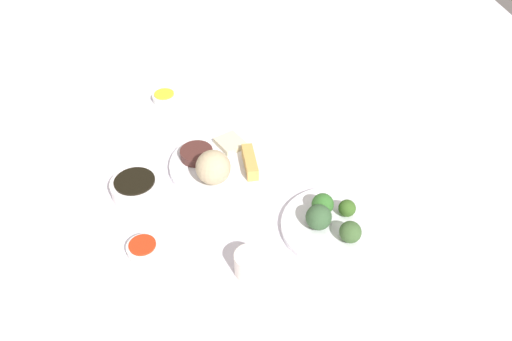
% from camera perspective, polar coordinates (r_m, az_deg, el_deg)
% --- Properties ---
extents(tabletop, '(2.20, 2.20, 0.02)m').
position_cam_1_polar(tabletop, '(1.29, -2.57, 0.51)').
color(tabletop, white).
rests_on(tabletop, ground).
extents(main_plate, '(0.26, 0.26, 0.02)m').
position_cam_1_polar(main_plate, '(1.27, -3.61, 0.66)').
color(main_plate, white).
rests_on(main_plate, tabletop).
extents(rice_scoop, '(0.08, 0.08, 0.08)m').
position_cam_1_polar(rice_scoop, '(1.19, -4.73, 0.35)').
color(rice_scoop, tan).
rests_on(rice_scoop, main_plate).
extents(spring_roll, '(0.10, 0.03, 0.03)m').
position_cam_1_polar(spring_roll, '(1.24, -0.67, 0.94)').
color(spring_roll, '#D9A751').
rests_on(spring_roll, main_plate).
extents(crab_rangoon_wonton, '(0.09, 0.08, 0.01)m').
position_cam_1_polar(crab_rangoon_wonton, '(1.31, -2.71, 3.04)').
color(crab_rangoon_wonton, beige).
rests_on(crab_rangoon_wonton, main_plate).
extents(stir_fry_heap, '(0.08, 0.08, 0.02)m').
position_cam_1_polar(stir_fry_heap, '(1.28, -6.54, 1.84)').
color(stir_fry_heap, '#4C2722').
rests_on(stir_fry_heap, main_plate).
extents(broccoli_plate, '(0.24, 0.24, 0.01)m').
position_cam_1_polar(broccoli_plate, '(1.14, 8.75, -6.12)').
color(broccoli_plate, white).
rests_on(broccoli_plate, tabletop).
extents(broccoli_floret_0, '(0.04, 0.04, 0.04)m').
position_cam_1_polar(broccoli_floret_0, '(1.14, 9.96, -4.09)').
color(broccoli_floret_0, '#385F21').
rests_on(broccoli_floret_0, broccoli_plate).
extents(broccoli_floret_1, '(0.05, 0.05, 0.05)m').
position_cam_1_polar(broccoli_floret_1, '(1.09, 10.31, -6.66)').
color(broccoli_floret_1, '#3C5C2E').
rests_on(broccoli_floret_1, broccoli_plate).
extents(broccoli_floret_2, '(0.06, 0.06, 0.06)m').
position_cam_1_polar(broccoli_floret_2, '(1.10, 6.89, -5.12)').
color(broccoli_floret_2, '#365834').
rests_on(broccoli_floret_2, broccoli_plate).
extents(broccoli_floret_4, '(0.05, 0.05, 0.05)m').
position_cam_1_polar(broccoli_floret_4, '(1.14, 7.33, -3.69)').
color(broccoli_floret_4, '#336D2A').
rests_on(broccoli_floret_4, broccoli_plate).
extents(soy_sauce_bowl, '(0.11, 0.11, 0.04)m').
position_cam_1_polar(soy_sauce_bowl, '(1.22, -13.04, -1.87)').
color(soy_sauce_bowl, white).
rests_on(soy_sauce_bowl, tabletop).
extents(soy_sauce_bowl_liquid, '(0.09, 0.09, 0.00)m').
position_cam_1_polar(soy_sauce_bowl_liquid, '(1.21, -13.19, -1.14)').
color(soy_sauce_bowl_liquid, black).
rests_on(soy_sauce_bowl_liquid, soy_sauce_bowl).
extents(sauce_ramekin_sweet_and_sour, '(0.07, 0.07, 0.02)m').
position_cam_1_polar(sauce_ramekin_sweet_and_sour, '(1.10, -12.27, -8.40)').
color(sauce_ramekin_sweet_and_sour, white).
rests_on(sauce_ramekin_sweet_and_sour, tabletop).
extents(sauce_ramekin_sweet_and_sour_liquid, '(0.06, 0.06, 0.00)m').
position_cam_1_polar(sauce_ramekin_sweet_and_sour_liquid, '(1.10, -12.36, -7.98)').
color(sauce_ramekin_sweet_and_sour_liquid, red).
rests_on(sauce_ramekin_sweet_and_sour_liquid, sauce_ramekin_sweet_and_sour).
extents(sauce_ramekin_hot_mustard, '(0.07, 0.07, 0.02)m').
position_cam_1_polar(sauce_ramekin_hot_mustard, '(1.52, -10.00, 7.87)').
color(sauce_ramekin_hot_mustard, white).
rests_on(sauce_ramekin_hot_mustard, tabletop).
extents(sauce_ramekin_hot_mustard_liquid, '(0.06, 0.06, 0.00)m').
position_cam_1_polar(sauce_ramekin_hot_mustard_liquid, '(1.51, -10.05, 8.27)').
color(sauce_ramekin_hot_mustard_liquid, yellow).
rests_on(sauce_ramekin_hot_mustard_liquid, sauce_ramekin_hot_mustard).
extents(teacup, '(0.06, 0.06, 0.05)m').
position_cam_1_polar(teacup, '(1.04, -0.50, -10.15)').
color(teacup, white).
rests_on(teacup, tabletop).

